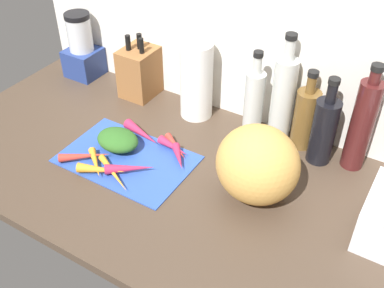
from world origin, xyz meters
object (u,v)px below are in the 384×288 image
at_px(knife_block, 140,72).
at_px(bottle_3, 324,130).
at_px(carrot_2, 101,170).
at_px(bottle_4, 362,124).
at_px(carrot_1, 142,133).
at_px(carrot_8, 176,147).
at_px(winter_squash, 258,165).
at_px(bottle_2, 305,117).
at_px(blender_appliance, 82,49).
at_px(cutting_board, 127,158).
at_px(carrot_5, 179,157).
at_px(bottle_0, 254,104).
at_px(bottle_1, 283,98).
at_px(carrot_6, 96,163).
at_px(carrot_4, 130,168).
at_px(carrot_0, 173,147).
at_px(paper_towel_roll, 196,80).
at_px(carrot_7, 85,156).
at_px(carrot_3, 114,173).

distance_m(knife_block, bottle_3, 0.70).
height_order(carrot_2, bottle_4, bottle_4).
height_order(carrot_1, carrot_8, carrot_1).
xyz_separation_m(winter_squash, bottle_2, (0.03, 0.29, -0.01)).
distance_m(carrot_1, bottle_2, 0.53).
height_order(blender_appliance, bottle_3, bottle_3).
bearing_deg(cutting_board, knife_block, 119.64).
bearing_deg(carrot_5, bottle_0, 61.69).
distance_m(winter_squash, bottle_1, 0.30).
xyz_separation_m(carrot_2, carrot_6, (-0.04, 0.02, -0.00)).
bearing_deg(carrot_1, carrot_4, -65.82).
distance_m(carrot_0, carrot_1, 0.13).
height_order(carrot_0, carrot_2, carrot_2).
xyz_separation_m(winter_squash, knife_block, (-0.60, 0.27, -0.02)).
bearing_deg(carrot_0, blender_appliance, 157.87).
relative_size(carrot_6, carrot_8, 1.03).
height_order(winter_squash, paper_towel_roll, paper_towel_roll).
relative_size(winter_squash, bottle_4, 0.67).
height_order(knife_block, bottle_1, bottle_1).
bearing_deg(paper_towel_roll, carrot_8, -75.75).
height_order(bottle_1, bottle_4, bottle_1).
bearing_deg(carrot_1, carrot_5, -12.08).
xyz_separation_m(carrot_2, carrot_7, (-0.09, 0.02, -0.00)).
bearing_deg(bottle_0, paper_towel_roll, 176.21).
distance_m(carrot_7, bottle_1, 0.64).
xyz_separation_m(paper_towel_roll, bottle_2, (0.38, 0.03, -0.03)).
relative_size(carrot_5, blender_appliance, 0.43).
xyz_separation_m(carrot_1, carrot_4, (0.07, -0.16, -0.00)).
height_order(carrot_3, knife_block, knife_block).
relative_size(carrot_0, winter_squash, 0.50).
distance_m(paper_towel_roll, bottle_1, 0.30).
bearing_deg(bottle_3, carrot_1, -158.77).
height_order(carrot_1, paper_towel_roll, paper_towel_roll).
distance_m(carrot_3, carrot_6, 0.08).
height_order(carrot_7, knife_block, knife_block).
xyz_separation_m(carrot_7, bottle_4, (0.71, 0.42, 0.13)).
bearing_deg(bottle_1, winter_squash, -79.71).
distance_m(paper_towel_roll, bottle_2, 0.38).
distance_m(carrot_0, bottle_1, 0.38).
height_order(blender_appliance, bottle_1, bottle_1).
height_order(carrot_1, bottle_2, bottle_2).
xyz_separation_m(bottle_3, bottle_4, (0.10, 0.03, 0.04)).
bearing_deg(winter_squash, carrot_3, -158.44).
bearing_deg(bottle_2, paper_towel_roll, -175.71).
xyz_separation_m(carrot_6, bottle_2, (0.49, 0.44, 0.09)).
xyz_separation_m(carrot_4, bottle_2, (0.39, 0.41, 0.08)).
height_order(cutting_board, carrot_7, carrot_7).
relative_size(cutting_board, carrot_3, 2.30).
height_order(carrot_3, bottle_3, bottle_3).
bearing_deg(carrot_1, carrot_2, -89.55).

